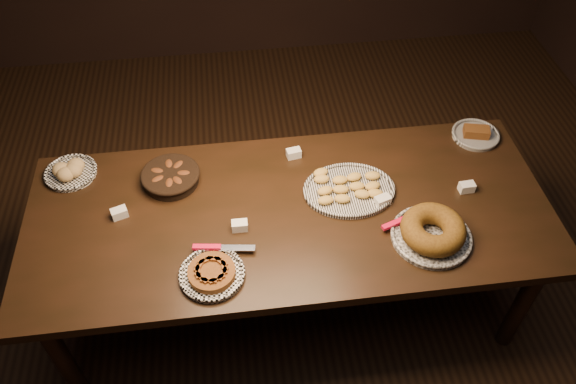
{
  "coord_description": "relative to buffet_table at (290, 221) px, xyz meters",
  "views": [
    {
      "loc": [
        -0.22,
        -1.67,
        2.68
      ],
      "look_at": [
        -0.0,
        0.05,
        0.82
      ],
      "focal_mm": 35.0,
      "sensor_mm": 36.0,
      "label": 1
    }
  ],
  "objects": [
    {
      "name": "buffet_table",
      "position": [
        0.0,
        0.0,
        0.0
      ],
      "size": [
        2.4,
        1.0,
        0.75
      ],
      "color": "black",
      "rests_on": "ground"
    },
    {
      "name": "bundt_cake_plate",
      "position": [
        0.59,
        -0.24,
        0.12
      ],
      "size": [
        0.39,
        0.37,
        0.11
      ],
      "rotation": [
        0.0,
        0.0,
        -0.38
      ],
      "color": "black",
      "rests_on": "buffet_table"
    },
    {
      "name": "bread_roll_plate",
      "position": [
        -1.02,
        0.36,
        0.1
      ],
      "size": [
        0.25,
        0.25,
        0.08
      ],
      "rotation": [
        0.0,
        0.0,
        -0.41
      ],
      "color": "white",
      "rests_on": "buffet_table"
    },
    {
      "name": "apple_tart_plate",
      "position": [
        -0.36,
        -0.31,
        0.09
      ],
      "size": [
        0.33,
        0.29,
        0.05
      ],
      "rotation": [
        0.0,
        0.0,
        0.1
      ],
      "color": "white",
      "rests_on": "buffet_table"
    },
    {
      "name": "loaf_plate",
      "position": [
        1.02,
        0.38,
        0.09
      ],
      "size": [
        0.24,
        0.24,
        0.06
      ],
      "rotation": [
        0.0,
        0.0,
        -0.25
      ],
      "color": "black",
      "rests_on": "buffet_table"
    },
    {
      "name": "madeleine_platter",
      "position": [
        0.29,
        0.08,
        0.09
      ],
      "size": [
        0.43,
        0.35,
        0.05
      ],
      "rotation": [
        0.0,
        0.0,
        -0.06
      ],
      "color": "black",
      "rests_on": "buffet_table"
    },
    {
      "name": "tent_cards",
      "position": [
        0.07,
        0.07,
        0.1
      ],
      "size": [
        1.68,
        0.48,
        0.04
      ],
      "color": "white",
      "rests_on": "buffet_table"
    },
    {
      "name": "ground",
      "position": [
        0.0,
        0.0,
        -0.68
      ],
      "size": [
        5.0,
        5.0,
        0.0
      ],
      "primitive_type": "plane",
      "color": "black",
      "rests_on": "ground"
    },
    {
      "name": "croissant_basket",
      "position": [
        -0.54,
        0.25,
        0.11
      ],
      "size": [
        0.29,
        0.29,
        0.07
      ],
      "rotation": [
        0.0,
        0.0,
        -0.12
      ],
      "color": "black",
      "rests_on": "buffet_table"
    }
  ]
}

